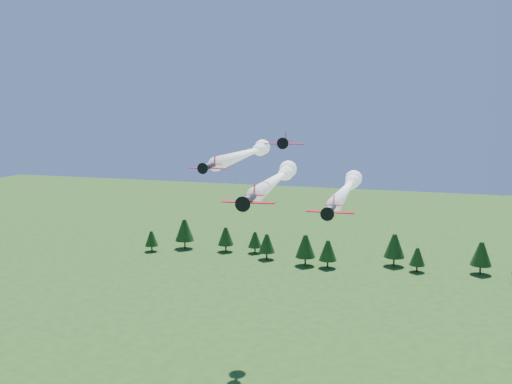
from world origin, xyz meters
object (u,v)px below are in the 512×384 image
(plane_lead, at_px, (277,178))
(plane_slot, at_px, (284,142))
(plane_left, at_px, (248,153))
(plane_right, at_px, (347,188))

(plane_lead, xyz_separation_m, plane_slot, (3.74, -9.15, 7.63))
(plane_left, height_order, plane_slot, plane_slot)
(plane_lead, relative_size, plane_right, 1.01)
(plane_lead, xyz_separation_m, plane_left, (-9.41, 10.96, 3.75))
(plane_left, bearing_deg, plane_right, -9.80)
(plane_lead, height_order, plane_right, plane_lead)
(plane_left, xyz_separation_m, plane_slot, (13.16, -20.11, 3.88))
(plane_left, bearing_deg, plane_slot, -60.76)
(plane_lead, bearing_deg, plane_left, 125.22)
(plane_lead, xyz_separation_m, plane_right, (12.21, 8.74, -2.51))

